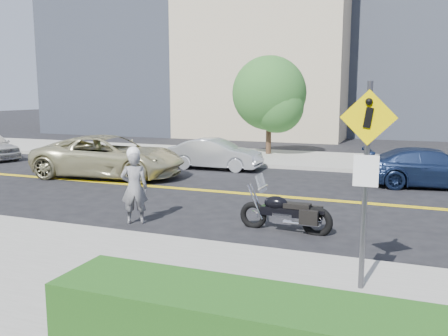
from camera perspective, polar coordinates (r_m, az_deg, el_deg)
ground_plane at (r=14.33m, az=1.46°, el=-3.03°), size 120.00×120.00×0.00m
sidewalk_near at (r=7.94m, az=-17.56°, el=-12.93°), size 60.00×5.00×0.15m
sidewalk_far at (r=21.42m, az=8.23°, el=1.10°), size 60.00×5.00×0.15m
pedestrian_sign at (r=6.98m, az=16.74°, el=0.18°), size 0.78×0.08×3.00m
motorcyclist at (r=11.05m, az=-10.74°, el=-2.08°), size 0.73×0.63×1.79m
motorcycle at (r=10.39m, az=7.42°, el=-4.30°), size 2.02×0.69×1.22m
suv at (r=17.44m, az=-13.61°, el=1.37°), size 5.61×3.04×1.50m
parked_car_silver at (r=18.73m, az=-1.04°, el=1.70°), size 3.68×1.33×1.21m
parked_car_blue at (r=16.54m, az=23.74°, el=0.01°), size 4.52×2.45×1.24m
tree_far_a at (r=22.35m, az=5.45°, el=8.95°), size 3.44×3.44×4.71m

